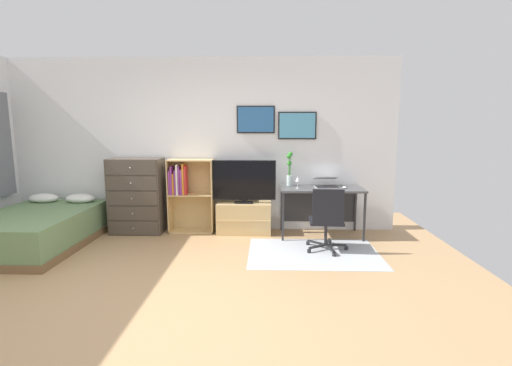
{
  "coord_description": "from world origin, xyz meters",
  "views": [
    {
      "loc": [
        1.05,
        -3.41,
        1.66
      ],
      "look_at": [
        0.89,
        1.5,
        0.89
      ],
      "focal_mm": 25.9,
      "sensor_mm": 36.0,
      "label": 1
    }
  ],
  "objects_px": {
    "tv_stand": "(244,218)",
    "office_chair": "(327,218)",
    "television": "(244,182)",
    "bamboo_vase": "(290,170)",
    "dresser": "(137,196)",
    "bookshelf": "(187,190)",
    "computer_mouse": "(344,187)",
    "laptop": "(326,183)",
    "bed": "(37,229)",
    "wine_glass": "(298,179)",
    "desk": "(321,195)"
  },
  "relations": [
    {
      "from": "dresser",
      "to": "television",
      "type": "relative_size",
      "value": 1.19
    },
    {
      "from": "bed",
      "to": "bookshelf",
      "type": "height_order",
      "value": "bookshelf"
    },
    {
      "from": "bookshelf",
      "to": "computer_mouse",
      "type": "bearing_deg",
      "value": -5.34
    },
    {
      "from": "dresser",
      "to": "tv_stand",
      "type": "height_order",
      "value": "dresser"
    },
    {
      "from": "desk",
      "to": "wine_glass",
      "type": "relative_size",
      "value": 6.82
    },
    {
      "from": "bookshelf",
      "to": "office_chair",
      "type": "relative_size",
      "value": 1.33
    },
    {
      "from": "laptop",
      "to": "computer_mouse",
      "type": "relative_size",
      "value": 4.0
    },
    {
      "from": "laptop",
      "to": "office_chair",
      "type": "bearing_deg",
      "value": -101.81
    },
    {
      "from": "bamboo_vase",
      "to": "wine_glass",
      "type": "xyz_separation_m",
      "value": [
        0.11,
        -0.26,
        -0.1
      ]
    },
    {
      "from": "tv_stand",
      "to": "computer_mouse",
      "type": "xyz_separation_m",
      "value": [
        1.5,
        -0.17,
        0.52
      ]
    },
    {
      "from": "dresser",
      "to": "bamboo_vase",
      "type": "distance_m",
      "value": 2.4
    },
    {
      "from": "dresser",
      "to": "bamboo_vase",
      "type": "xyz_separation_m",
      "value": [
        2.37,
        0.09,
        0.39
      ]
    },
    {
      "from": "bookshelf",
      "to": "wine_glass",
      "type": "height_order",
      "value": "bookshelf"
    },
    {
      "from": "office_chair",
      "to": "laptop",
      "type": "xyz_separation_m",
      "value": [
        0.11,
        0.81,
        0.35
      ]
    },
    {
      "from": "bamboo_vase",
      "to": "desk",
      "type": "bearing_deg",
      "value": -11.87
    },
    {
      "from": "wine_glass",
      "to": "bed",
      "type": "bearing_deg",
      "value": -171.27
    },
    {
      "from": "bookshelf",
      "to": "bamboo_vase",
      "type": "distance_m",
      "value": 1.63
    },
    {
      "from": "dresser",
      "to": "computer_mouse",
      "type": "distance_m",
      "value": 3.17
    },
    {
      "from": "bookshelf",
      "to": "desk",
      "type": "bearing_deg",
      "value": -2.28
    },
    {
      "from": "bed",
      "to": "office_chair",
      "type": "height_order",
      "value": "office_chair"
    },
    {
      "from": "television",
      "to": "desk",
      "type": "relative_size",
      "value": 0.79
    },
    {
      "from": "dresser",
      "to": "television",
      "type": "height_order",
      "value": "dresser"
    },
    {
      "from": "television",
      "to": "computer_mouse",
      "type": "bearing_deg",
      "value": -5.64
    },
    {
      "from": "tv_stand",
      "to": "bamboo_vase",
      "type": "xyz_separation_m",
      "value": [
        0.7,
        0.07,
        0.74
      ]
    },
    {
      "from": "bed",
      "to": "laptop",
      "type": "xyz_separation_m",
      "value": [
        4.07,
        0.71,
        0.55
      ]
    },
    {
      "from": "wine_glass",
      "to": "bamboo_vase",
      "type": "bearing_deg",
      "value": 112.05
    },
    {
      "from": "bookshelf",
      "to": "computer_mouse",
      "type": "distance_m",
      "value": 2.41
    },
    {
      "from": "desk",
      "to": "dresser",
      "type": "bearing_deg",
      "value": 179.73
    },
    {
      "from": "desk",
      "to": "office_chair",
      "type": "xyz_separation_m",
      "value": [
        -0.03,
        -0.82,
        -0.15
      ]
    },
    {
      "from": "laptop",
      "to": "computer_mouse",
      "type": "bearing_deg",
      "value": -32.82
    },
    {
      "from": "wine_glass",
      "to": "television",
      "type": "bearing_deg",
      "value": 168.08
    },
    {
      "from": "bookshelf",
      "to": "laptop",
      "type": "distance_m",
      "value": 2.16
    },
    {
      "from": "dresser",
      "to": "wine_glass",
      "type": "bearing_deg",
      "value": -4.11
    },
    {
      "from": "bookshelf",
      "to": "laptop",
      "type": "relative_size",
      "value": 2.75
    },
    {
      "from": "computer_mouse",
      "to": "dresser",
      "type": "bearing_deg",
      "value": 177.19
    },
    {
      "from": "bookshelf",
      "to": "television",
      "type": "xyz_separation_m",
      "value": [
        0.9,
        -0.08,
        0.15
      ]
    },
    {
      "from": "dresser",
      "to": "computer_mouse",
      "type": "relative_size",
      "value": 11.18
    },
    {
      "from": "bookshelf",
      "to": "dresser",
      "type": "bearing_deg",
      "value": -174.85
    },
    {
      "from": "bed",
      "to": "laptop",
      "type": "bearing_deg",
      "value": 9.96
    },
    {
      "from": "television",
      "to": "office_chair",
      "type": "distance_m",
      "value": 1.45
    },
    {
      "from": "bookshelf",
      "to": "wine_glass",
      "type": "xyz_separation_m",
      "value": [
        1.71,
        -0.25,
        0.21
      ]
    },
    {
      "from": "desk",
      "to": "office_chair",
      "type": "distance_m",
      "value": 0.83
    },
    {
      "from": "bed",
      "to": "tv_stand",
      "type": "bearing_deg",
      "value": 14.89
    },
    {
      "from": "tv_stand",
      "to": "office_chair",
      "type": "bearing_deg",
      "value": -36.51
    },
    {
      "from": "bookshelf",
      "to": "office_chair",
      "type": "distance_m",
      "value": 2.24
    },
    {
      "from": "television",
      "to": "laptop",
      "type": "bearing_deg",
      "value": -0.58
    },
    {
      "from": "dresser",
      "to": "desk",
      "type": "xyz_separation_m",
      "value": [
        2.84,
        -0.01,
        0.03
      ]
    },
    {
      "from": "television",
      "to": "bamboo_vase",
      "type": "height_order",
      "value": "bamboo_vase"
    },
    {
      "from": "desk",
      "to": "wine_glass",
      "type": "xyz_separation_m",
      "value": [
        -0.36,
        -0.16,
        0.27
      ]
    },
    {
      "from": "office_chair",
      "to": "television",
      "type": "bearing_deg",
      "value": 147.64
    }
  ]
}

